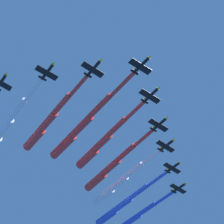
# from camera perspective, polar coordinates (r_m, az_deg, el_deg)

# --- Properties ---
(jet_lead) EXTENTS (68.77, 16.64, 4.02)m
(jet_lead) POSITION_cam_1_polar(r_m,az_deg,el_deg) (190.23, -3.85, -1.93)
(jet_lead) COLOR black
(jet_port_inner) EXTENTS (59.13, 16.18, 4.11)m
(jet_port_inner) POSITION_cam_1_polar(r_m,az_deg,el_deg) (199.05, -1.29, -3.75)
(jet_port_inner) COLOR black
(jet_starboard_inner) EXTENTS (59.89, 15.85, 4.15)m
(jet_starboard_inner) POSITION_cam_1_polar(r_m,az_deg,el_deg) (190.54, -7.70, -1.28)
(jet_starboard_inner) COLOR black
(jet_port_mid) EXTENTS (61.20, 16.40, 4.11)m
(jet_port_mid) POSITION_cam_1_polar(r_m,az_deg,el_deg) (212.50, -0.28, -6.66)
(jet_port_mid) COLOR black
(jet_starboard_mid) EXTENTS (66.38, 17.14, 4.02)m
(jet_starboard_mid) POSITION_cam_1_polar(r_m,az_deg,el_deg) (199.25, -12.78, -2.17)
(jet_starboard_mid) COLOR black
(jet_port_outer) EXTENTS (61.38, 15.26, 4.13)m
(jet_port_outer) POSITION_cam_1_polar(r_m,az_deg,el_deg) (226.36, 0.66, -8.52)
(jet_port_outer) COLOR black
(jet_trail_port) EXTENTS (67.89, 16.65, 4.14)m
(jet_trail_port) POSITION_cam_1_polar(r_m,az_deg,el_deg) (243.21, 1.11, -11.02)
(jet_trail_port) COLOR black
(jet_tail_end) EXTENTS (64.26, 15.98, 4.12)m
(jet_tail_end) POSITION_cam_1_polar(r_m,az_deg,el_deg) (255.19, 2.34, -12.71)
(jet_tail_end) COLOR black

